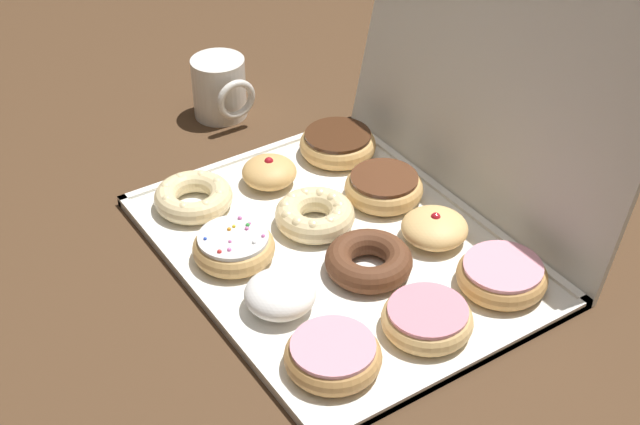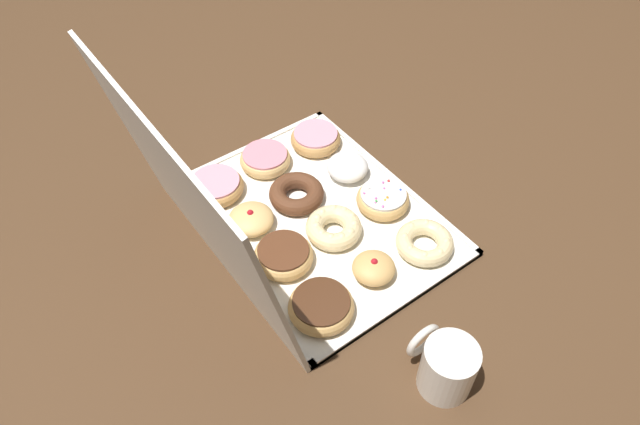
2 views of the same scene
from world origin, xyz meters
TOP-DOWN VIEW (x-y plane):
  - ground_plane at (0.00, 0.00)m, footprint 3.00×3.00m
  - donut_box at (0.00, 0.00)m, footprint 0.54×0.42m
  - box_lid_open at (0.00, 0.25)m, footprint 0.54×0.09m
  - cruller_donut_0 at (-0.19, -0.12)m, footprint 0.11×0.11m
  - sprinkle_donut_1 at (-0.06, -0.13)m, footprint 0.11×0.11m
  - powdered_filled_donut_2 at (0.06, -0.13)m, footprint 0.09×0.09m
  - pink_frosted_donut_3 at (0.18, -0.13)m, footprint 0.12×0.12m
  - jelly_filled_donut_4 at (-0.18, -0.00)m, footprint 0.08×0.08m
  - cruller_donut_5 at (-0.06, -0.00)m, footprint 0.11×0.11m
  - chocolate_cake_ring_donut_6 at (0.06, 0.01)m, footprint 0.12×0.12m
  - pink_frosted_donut_7 at (0.19, 0.00)m, footprint 0.11×0.11m
  - chocolate_frosted_donut_8 at (-0.19, 0.13)m, footprint 0.12×0.12m
  - chocolate_frosted_donut_9 at (-0.06, 0.12)m, footprint 0.12×0.12m
  - jelly_filled_donut_10 at (0.06, 0.12)m, footprint 0.09×0.09m
  - pink_frosted_donut_11 at (0.18, 0.13)m, footprint 0.12×0.12m
  - coffee_mug at (-0.41, 0.04)m, footprint 0.11×0.09m

SIDE VIEW (x-z plane):
  - ground_plane at x=0.00m, z-range 0.00..0.00m
  - donut_box at x=0.00m, z-range 0.00..0.01m
  - cruller_donut_0 at x=-0.19m, z-range 0.01..0.04m
  - chocolate_cake_ring_donut_6 at x=0.06m, z-range 0.01..0.05m
  - pink_frosted_donut_7 at x=0.19m, z-range 0.01..0.05m
  - pink_frosted_donut_11 at x=0.18m, z-range 0.01..0.05m
  - pink_frosted_donut_3 at x=0.18m, z-range 0.01..0.05m
  - sprinkle_donut_1 at x=-0.06m, z-range 0.01..0.05m
  - jelly_filled_donut_10 at x=0.06m, z-range 0.01..0.05m
  - chocolate_frosted_donut_8 at x=-0.19m, z-range 0.01..0.05m
  - cruller_donut_5 at x=-0.06m, z-range 0.01..0.05m
  - chocolate_frosted_donut_9 at x=-0.06m, z-range 0.01..0.05m
  - jelly_filled_donut_4 at x=-0.18m, z-range 0.01..0.05m
  - powdered_filled_donut_2 at x=0.06m, z-range 0.01..0.06m
  - coffee_mug at x=-0.41m, z-range 0.00..0.10m
  - box_lid_open at x=0.00m, z-range 0.00..0.41m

